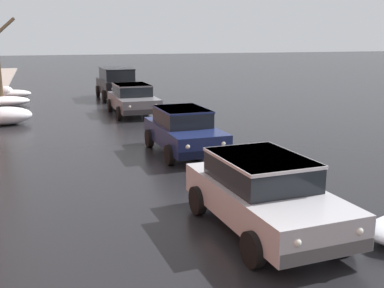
% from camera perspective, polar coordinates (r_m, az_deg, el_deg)
% --- Properties ---
extents(snow_bank_near_corner_left, '(2.68, 1.43, 0.53)m').
position_cam_1_polar(snow_bank_near_corner_left, '(26.50, -22.41, 4.92)').
color(snow_bank_near_corner_left, white).
rests_on(snow_bank_near_corner_left, ground).
extents(snow_bank_mid_block_left, '(2.26, 1.33, 0.75)m').
position_cam_1_polar(snow_bank_mid_block_left, '(20.90, -22.31, 3.24)').
color(snow_bank_mid_block_left, white).
rests_on(snow_bank_mid_block_left, ground).
extents(snow_bank_along_right_kerb, '(2.15, 1.00, 0.75)m').
position_cam_1_polar(snow_bank_along_right_kerb, '(29.87, -21.69, 5.86)').
color(snow_bank_along_right_kerb, white).
rests_on(snow_bank_along_right_kerb, ground).
extents(sedan_silver_approaching_near_lane, '(2.08, 4.00, 1.42)m').
position_cam_1_polar(sedan_silver_approaching_near_lane, '(8.84, 8.88, -5.91)').
color(sedan_silver_approaching_near_lane, '#B7B7BC').
rests_on(sedan_silver_approaching_near_lane, ground).
extents(sedan_darkblue_parked_kerbside_close, '(1.91, 3.90, 1.42)m').
position_cam_1_polar(sedan_darkblue_parked_kerbside_close, '(14.52, -1.06, 1.79)').
color(sedan_darkblue_parked_kerbside_close, navy).
rests_on(sedan_darkblue_parked_kerbside_close, ground).
extents(sedan_grey_parked_kerbside_mid, '(2.02, 4.29, 1.42)m').
position_cam_1_polar(sedan_grey_parked_kerbside_mid, '(22.17, -7.38, 5.66)').
color(sedan_grey_parked_kerbside_mid, slate).
rests_on(sedan_grey_parked_kerbside_mid, ground).
extents(suv_black_parked_far_down_block, '(2.16, 4.28, 1.82)m').
position_cam_1_polar(suv_black_parked_far_down_block, '(27.96, -9.34, 7.62)').
color(suv_black_parked_far_down_block, black).
rests_on(suv_black_parked_far_down_block, ground).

